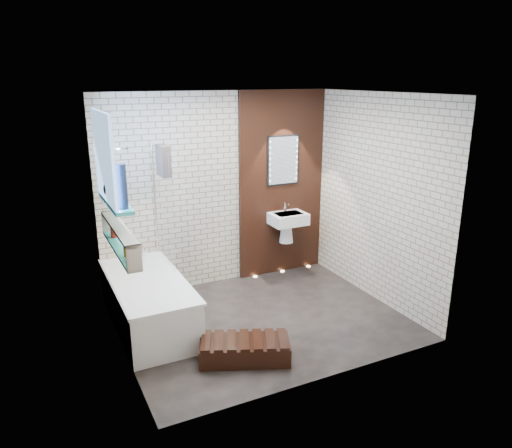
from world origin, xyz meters
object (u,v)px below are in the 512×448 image
bathtub (148,303)px  walnut_step (245,350)px  bath_screen (163,207)px  led_mirror (283,160)px  washbasin (288,223)px

bathtub → walnut_step: bearing=-58.1°
walnut_step → bath_screen: bearing=102.3°
led_mirror → washbasin: bearing=-90.0°
washbasin → walnut_step: washbasin is taller
bathtub → walnut_step: size_ratio=1.92×
bath_screen → washbasin: bath_screen is taller
walnut_step → led_mirror: bearing=52.1°
bathtub → walnut_step: (0.70, -1.12, -0.19)m
bathtub → washbasin: 2.32m
washbasin → bathtub: bearing=-164.0°
bathtub → walnut_step: 1.33m
bathtub → led_mirror: bearing=19.8°
bath_screen → led_mirror: bearing=10.7°
bathtub → washbasin: (2.17, 0.62, 0.50)m
bathtub → bath_screen: bath_screen is taller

